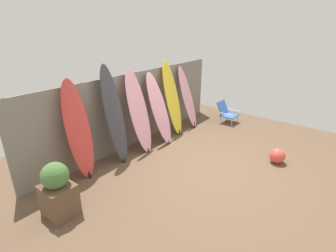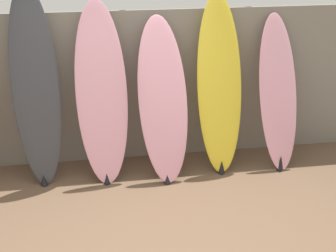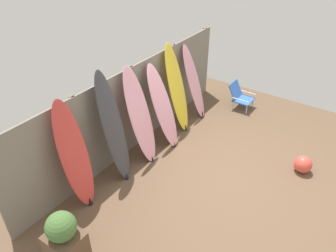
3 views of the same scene
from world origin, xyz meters
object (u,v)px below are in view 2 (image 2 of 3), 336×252
Objects in this scene: surfboard_pink_2 at (102,95)px; surfboard_pink_5 at (278,94)px; surfboard_charcoal_1 at (36,89)px; surfboard_yellow_4 at (219,86)px; surfboard_pink_3 at (163,100)px.

surfboard_pink_2 is 1.12× the size of surfboard_pink_5.
surfboard_pink_2 is 2.03m from surfboard_pink_5.
surfboard_charcoal_1 reaches higher than surfboard_pink_2.
surfboard_charcoal_1 is at bearing 179.46° from surfboard_pink_5.
surfboard_pink_2 reaches higher than surfboard_pink_5.
surfboard_yellow_4 is 1.14× the size of surfboard_pink_5.
surfboard_charcoal_1 is 0.70m from surfboard_pink_2.
surfboard_charcoal_1 is at bearing 176.83° from surfboard_pink_2.
surfboard_pink_2 is 0.67m from surfboard_pink_3.
surfboard_yellow_4 reaches higher than surfboard_pink_3.
surfboard_pink_5 is at bearing 0.36° from surfboard_pink_2.
surfboard_pink_3 is (1.35, -0.09, -0.18)m from surfboard_charcoal_1.
surfboard_pink_2 is 1.10× the size of surfboard_pink_3.
surfboard_pink_3 is 1.36m from surfboard_pink_5.
surfboard_pink_2 is at bearing 175.27° from surfboard_pink_3.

